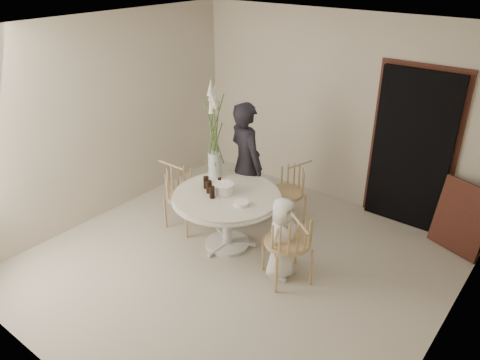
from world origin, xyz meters
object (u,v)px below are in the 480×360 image
Objects in this scene: chair_far at (293,185)px; girl at (246,163)px; flower_vase at (214,135)px; chair_right at (293,240)px; birthday_cake at (223,188)px; table at (227,202)px; boy at (282,239)px; chair_left at (179,187)px.

chair_far is 0.70m from girl.
flower_vase is at bearing -119.45° from chair_far.
chair_right is 1.14m from birthday_cake.
chair_far is at bearing 74.43° from table.
flower_vase reaches higher than chair_far.
girl is at bearing -129.11° from chair_far.
chair_far is at bearing 44.45° from flower_vase.
boy is (0.58, -1.13, -0.04)m from chair_far.
chair_far is 1.12m from birthday_cake.
birthday_cake is (-1.11, 0.17, 0.21)m from chair_right.
girl reaches higher than chair_right.
boy is (1.71, -0.10, -0.06)m from chair_left.
chair_far is 3.24× the size of birthday_cake.
chair_left is 0.95m from girl.
chair_right is 1.90m from chair_left.
chair_far is 0.91× the size of chair_right.
flower_vase is (-0.40, 0.30, 0.50)m from birthday_cake.
chair_right reaches higher than chair_far.
flower_vase is (-0.22, -0.37, 0.46)m from girl.
birthday_cake is (-0.06, 0.01, 0.17)m from table.
chair_right reaches higher than table.
flower_vase is (-0.45, 0.31, 0.68)m from table.
table is 1.62× the size of chair_far.
flower_vase is (-1.51, 0.48, 0.71)m from chair_right.
chair_left is (-1.89, 0.17, -0.03)m from chair_right.
girl is at bearing 51.12° from boy.
girl is 1.39m from boy.
table is at bearing -34.39° from flower_vase.
table is 0.87m from flower_vase.
chair_left is at bearing 179.54° from table.
birthday_cake is at bearing -92.43° from chair_far.
boy reaches higher than table.
boy is at bearing -92.21° from chair_left.
chair_far is 0.83× the size of boy.
birthday_cake is at bearing -64.82° from chair_right.
flower_vase is (-1.32, 0.40, 0.80)m from boy.
girl is at bearing 104.46° from birthday_cake.
chair_far is at bearing -125.45° from girl.
flower_vase is at bearing 142.65° from birthday_cake.
chair_right is (0.76, -1.21, 0.05)m from chair_far.
girl is (-1.28, 0.84, 0.25)m from chair_right.
table is 0.88m from boy.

